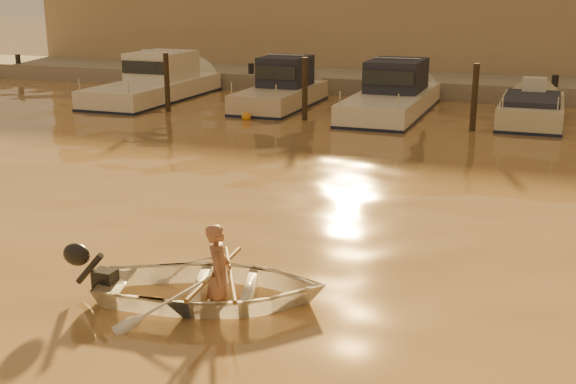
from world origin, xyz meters
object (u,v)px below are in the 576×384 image
at_px(moored_boat_3, 531,115).
at_px(person, 219,274).
at_px(dinghy, 212,287).
at_px(moored_boat_1, 280,90).
at_px(moored_boat_2, 392,95).
at_px(waterfront_building, 513,27).
at_px(moored_boat_0, 154,83).

bearing_deg(moored_boat_3, person, -102.24).
distance_m(dinghy, person, 0.22).
bearing_deg(moored_boat_1, moored_boat_3, 0.00).
height_order(dinghy, moored_boat_2, moored_boat_2).
distance_m(moored_boat_1, moored_boat_3, 8.55).
distance_m(moored_boat_3, waterfront_building, 11.30).
distance_m(dinghy, waterfront_building, 27.04).
relative_size(person, moored_boat_0, 0.18).
bearing_deg(moored_boat_1, person, -72.12).
xyz_separation_m(moored_boat_0, waterfront_building, (12.33, 11.00, 1.77)).
distance_m(moored_boat_0, moored_boat_3, 13.71).
bearing_deg(waterfront_building, moored_boat_3, -82.87).
distance_m(moored_boat_2, moored_boat_3, 4.54).
bearing_deg(person, moored_boat_2, -12.06).
distance_m(dinghy, moored_boat_3, 16.25).
height_order(moored_boat_1, waterfront_building, waterfront_building).
height_order(moored_boat_3, waterfront_building, waterfront_building).
xyz_separation_m(dinghy, moored_boat_2, (-0.99, 15.86, 0.42)).
distance_m(moored_boat_1, moored_boat_2, 4.03).
bearing_deg(moored_boat_2, person, -86.08).
distance_m(person, moored_boat_2, 15.87).
relative_size(dinghy, moored_boat_0, 0.41).
bearing_deg(moored_boat_0, moored_boat_3, 0.00).
bearing_deg(moored_boat_3, moored_boat_0, 180.00).
height_order(person, waterfront_building, waterfront_building).
relative_size(moored_boat_0, waterfront_building, 0.17).
bearing_deg(moored_boat_2, moored_boat_1, 180.00).
xyz_separation_m(moored_boat_2, waterfront_building, (3.14, 11.00, 1.77)).
distance_m(person, moored_boat_0, 18.88).
relative_size(moored_boat_1, moored_boat_2, 0.79).
distance_m(person, moored_boat_3, 16.21).
distance_m(person, moored_boat_1, 16.64).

